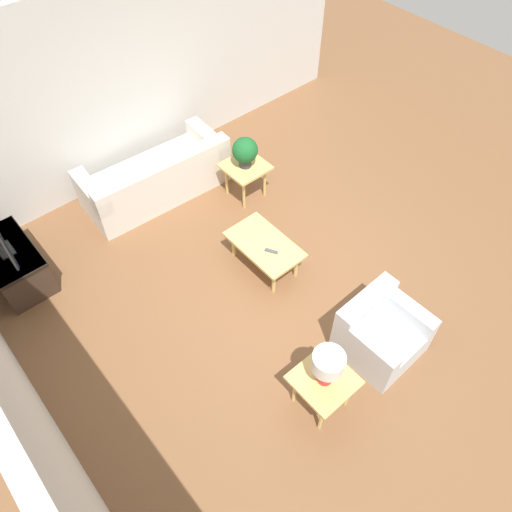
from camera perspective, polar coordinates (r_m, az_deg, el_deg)
name	(u,v)px	position (r m, az deg, el deg)	size (l,w,h in m)	color
ground_plane	(284,279)	(6.23, 3.24, -2.66)	(14.00, 14.00, 0.00)	brown
wall_back	(5,379)	(4.48, -26.75, -12.49)	(7.20, 0.12, 2.70)	silver
wall_right	(133,79)	(7.25, -13.88, 19.00)	(0.12, 7.20, 2.70)	silver
sofa	(157,179)	(7.21, -11.28, 8.65)	(0.97, 2.07, 0.74)	silver
armchair	(379,332)	(5.62, 13.93, -8.47)	(0.79, 0.82, 0.70)	silver
coffee_table	(264,246)	(6.09, 0.97, 1.12)	(0.95, 0.56, 0.41)	tan
side_table_plant	(245,170)	(6.95, -1.22, 9.82)	(0.56, 0.56, 0.53)	tan
side_table_lamp	(323,383)	(5.05, 7.72, -14.16)	(0.56, 0.56, 0.53)	tan
tv_stand_chest	(14,264)	(6.68, -25.94, -0.81)	(1.01, 0.58, 0.54)	#38281E
potted_plant	(245,151)	(6.74, -1.27, 11.91)	(0.35, 0.35, 0.44)	#333338
table_lamp	(328,365)	(4.72, 8.20, -12.21)	(0.31, 0.31, 0.44)	red
remote_control	(271,251)	(5.97, 1.76, 0.57)	(0.16, 0.11, 0.02)	#4C4C51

